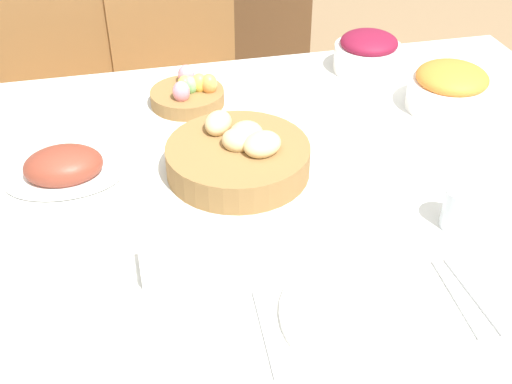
% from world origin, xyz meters
% --- Properties ---
extents(dining_table, '(1.72, 1.15, 0.76)m').
position_xyz_m(dining_table, '(0.00, 0.00, 0.38)').
color(dining_table, silver).
rests_on(dining_table, ground).
extents(chair_far_left, '(0.45, 0.45, 1.00)m').
position_xyz_m(chair_far_left, '(-0.43, 0.89, 0.53)').
color(chair_far_left, olive).
rests_on(chair_far_left, ground).
extents(chair_far_center, '(0.46, 0.46, 1.00)m').
position_xyz_m(chair_far_center, '(-0.02, 0.89, 0.53)').
color(chair_far_center, olive).
rests_on(chair_far_center, ground).
extents(sideboard, '(1.14, 0.44, 1.00)m').
position_xyz_m(sideboard, '(0.07, 1.81, 0.50)').
color(sideboard, brown).
rests_on(sideboard, ground).
extents(bread_basket, '(0.29, 0.29, 0.10)m').
position_xyz_m(bread_basket, '(-0.01, 0.05, 0.80)').
color(bread_basket, olive).
rests_on(bread_basket, dining_table).
extents(egg_basket, '(0.18, 0.18, 0.08)m').
position_xyz_m(egg_basket, '(-0.07, 0.35, 0.79)').
color(egg_basket, olive).
rests_on(egg_basket, dining_table).
extents(ham_platter, '(0.24, 0.17, 0.07)m').
position_xyz_m(ham_platter, '(-0.36, 0.10, 0.79)').
color(ham_platter, white).
rests_on(ham_platter, dining_table).
extents(carrot_bowl, '(0.20, 0.20, 0.11)m').
position_xyz_m(carrot_bowl, '(0.53, 0.20, 0.81)').
color(carrot_bowl, white).
rests_on(carrot_bowl, dining_table).
extents(beet_salad_bowl, '(0.18, 0.18, 0.10)m').
position_xyz_m(beet_salad_bowl, '(0.42, 0.43, 0.81)').
color(beet_salad_bowl, white).
rests_on(beet_salad_bowl, dining_table).
extents(dinner_plate, '(0.27, 0.27, 0.01)m').
position_xyz_m(dinner_plate, '(0.10, -0.39, 0.77)').
color(dinner_plate, white).
rests_on(dinner_plate, dining_table).
extents(fork, '(0.02, 0.18, 0.00)m').
position_xyz_m(fork, '(-0.06, -0.39, 0.77)').
color(fork, '#B7B7BC').
rests_on(fork, dining_table).
extents(knife, '(0.02, 0.18, 0.00)m').
position_xyz_m(knife, '(0.26, -0.39, 0.77)').
color(knife, '#B7B7BC').
rests_on(knife, dining_table).
extents(spoon, '(0.02, 0.18, 0.00)m').
position_xyz_m(spoon, '(0.29, -0.39, 0.77)').
color(spoon, '#B7B7BC').
rests_on(spoon, dining_table).
extents(drinking_cup, '(0.07, 0.07, 0.08)m').
position_xyz_m(drinking_cup, '(0.34, -0.22, 0.80)').
color(drinking_cup, silver).
rests_on(drinking_cup, dining_table).
extents(butter_dish, '(0.12, 0.08, 0.03)m').
position_xyz_m(butter_dish, '(-0.17, -0.22, 0.78)').
color(butter_dish, white).
rests_on(butter_dish, dining_table).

